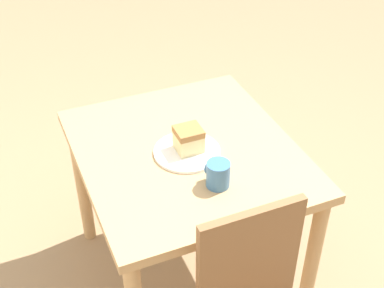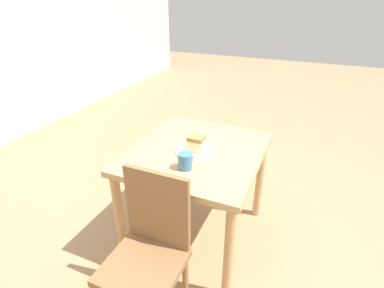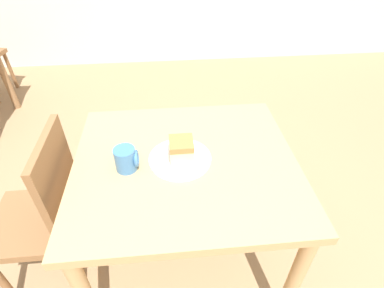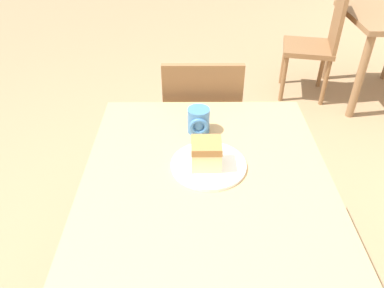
% 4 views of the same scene
% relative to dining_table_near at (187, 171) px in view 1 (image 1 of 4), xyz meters
% --- Properties ---
extents(ground_plane, '(14.00, 14.00, 0.00)m').
position_rel_dining_table_near_xyz_m(ground_plane, '(-0.06, -0.25, -0.64)').
color(ground_plane, '#997A56').
extents(dining_table_near, '(0.94, 0.84, 0.75)m').
position_rel_dining_table_near_xyz_m(dining_table_near, '(0.00, 0.00, 0.00)').
color(dining_table_near, tan).
rests_on(dining_table_near, ground_plane).
extents(plate, '(0.26, 0.26, 0.01)m').
position_rel_dining_table_near_xyz_m(plate, '(-0.02, 0.01, 0.12)').
color(plate, white).
rests_on(plate, dining_table_near).
extents(cake_slice, '(0.10, 0.10, 0.10)m').
position_rel_dining_table_near_xyz_m(cake_slice, '(-0.02, -0.00, 0.17)').
color(cake_slice, beige).
rests_on(cake_slice, plate).
extents(coffee_mug, '(0.09, 0.09, 0.10)m').
position_rel_dining_table_near_xyz_m(coffee_mug, '(-0.24, -0.02, 0.16)').
color(coffee_mug, teal).
rests_on(coffee_mug, dining_table_near).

